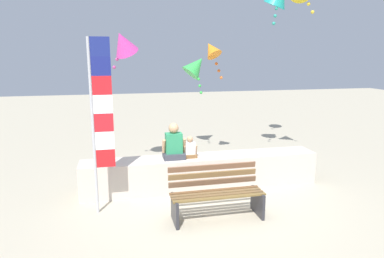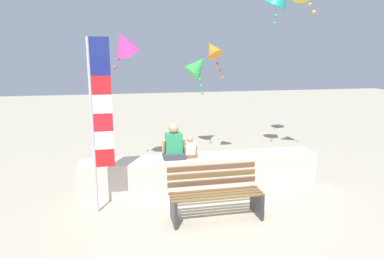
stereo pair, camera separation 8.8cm
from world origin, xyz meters
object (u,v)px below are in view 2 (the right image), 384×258
object	(u,v)px
person_adult	(174,145)
kite_magenta	(124,43)
kite_green	(198,66)
park_bench	(215,194)
kite_orange	(213,50)
person_child	(190,149)
flag_banner	(98,114)

from	to	relation	value
person_adult	kite_magenta	world-z (taller)	kite_magenta
kite_green	park_bench	bearing A→B (deg)	-98.67
kite_green	kite_magenta	xyz separation A→B (m)	(-2.06, -1.60, 0.56)
person_adult	kite_green	size ratio (longest dim) A/B	0.64
kite_orange	kite_magenta	size ratio (longest dim) A/B	1.10
person_child	park_bench	bearing A→B (deg)	-83.01
flag_banner	kite_green	world-z (taller)	flag_banner
person_child	kite_magenta	world-z (taller)	kite_magenta
park_bench	kite_green	bearing A→B (deg)	81.33
flag_banner	person_adult	bearing A→B (deg)	27.91
person_child	kite_orange	xyz separation A→B (m)	(0.93, 1.72, 2.04)
kite_magenta	flag_banner	bearing A→B (deg)	-104.03
person_child	flag_banner	world-z (taller)	flag_banner
person_adult	flag_banner	size ratio (longest dim) A/B	0.24
person_child	flag_banner	distance (m)	2.12
park_bench	person_adult	size ratio (longest dim) A/B	2.17
kite_orange	kite_green	size ratio (longest dim) A/B	0.88
flag_banner	park_bench	bearing A→B (deg)	-17.59
person_child	kite_green	world-z (taller)	kite_green
park_bench	kite_green	world-z (taller)	kite_green
kite_orange	kite_magenta	distance (m)	2.22
kite_orange	kite_green	world-z (taller)	kite_orange
kite_orange	kite_magenta	xyz separation A→B (m)	(-2.17, -0.42, 0.13)
flag_banner	kite_orange	size ratio (longest dim) A/B	3.01
kite_green	kite_orange	bearing A→B (deg)	-84.32
person_adult	flag_banner	distance (m)	1.79
kite_green	kite_magenta	bearing A→B (deg)	-142.16
person_adult	kite_magenta	size ratio (longest dim) A/B	0.80
flag_banner	kite_green	distance (m)	4.51
flag_banner	person_child	bearing A→B (deg)	23.12
kite_magenta	kite_green	bearing A→B (deg)	37.84
person_child	flag_banner	bearing A→B (deg)	-156.88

